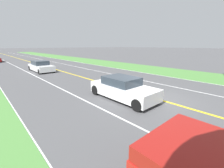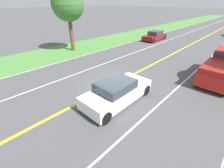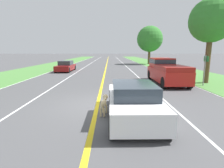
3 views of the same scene
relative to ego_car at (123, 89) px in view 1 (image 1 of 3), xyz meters
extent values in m
plane|color=#4C4C4F|center=(-1.51, 1.53, -0.65)|extent=(400.00, 400.00, 0.00)
cube|color=yellow|center=(-1.51, 1.53, -0.64)|extent=(0.18, 160.00, 0.01)
cube|color=white|center=(5.49, 1.53, -0.64)|extent=(0.14, 160.00, 0.01)
cube|color=white|center=(-8.51, 1.53, -0.64)|extent=(0.14, 160.00, 0.01)
cube|color=white|center=(1.99, 1.53, -0.64)|extent=(0.10, 160.00, 0.01)
cube|color=white|center=(-5.01, 1.53, -0.64)|extent=(0.10, 160.00, 0.01)
cube|color=#4C843D|center=(-11.51, 1.53, -0.63)|extent=(6.00, 160.00, 0.03)
cube|color=white|center=(0.00, 0.04, -0.12)|extent=(1.83, 4.42, 0.70)
cube|color=#2D3842|center=(0.00, -0.14, 0.48)|extent=(1.58, 2.12, 0.49)
cylinder|color=black|center=(0.83, 1.82, -0.32)|extent=(0.22, 0.65, 0.65)
cylinder|color=black|center=(0.83, -1.74, -0.32)|extent=(0.22, 0.65, 0.65)
cylinder|color=black|center=(-0.83, 1.82, -0.32)|extent=(0.22, 0.65, 0.65)
cylinder|color=black|center=(-0.83, -1.74, -0.32)|extent=(0.22, 0.65, 0.65)
ellipsoid|color=#D1B784|center=(-1.16, 0.22, -0.15)|extent=(0.32, 0.66, 0.26)
cylinder|color=#D1B784|center=(-1.05, 0.43, -0.47)|extent=(0.07, 0.07, 0.36)
cylinder|color=#D1B784|center=(-1.13, -0.01, -0.47)|extent=(0.07, 0.07, 0.36)
cylinder|color=#D1B784|center=(-1.19, 0.45, -0.47)|extent=(0.07, 0.07, 0.36)
cylinder|color=#D1B784|center=(-1.27, 0.02, -0.47)|extent=(0.07, 0.07, 0.36)
cylinder|color=#D1B784|center=(-1.11, 0.49, -0.05)|extent=(0.16, 0.20, 0.17)
sphere|color=#D1B784|center=(-1.09, 0.60, 0.01)|extent=(0.25, 0.25, 0.22)
ellipsoid|color=#331E14|center=(-1.06, 0.75, 0.00)|extent=(0.11, 0.12, 0.08)
cone|color=tan|center=(-1.04, 0.58, 0.09)|extent=(0.08, 0.08, 0.10)
cone|color=tan|center=(-1.15, 0.60, 0.09)|extent=(0.08, 0.08, 0.10)
cylinder|color=#D1B784|center=(-1.24, -0.19, -0.12)|extent=(0.09, 0.24, 0.24)
cylinder|color=black|center=(2.83, 5.23, -0.23)|extent=(0.22, 0.83, 0.83)
cube|color=white|center=(0.46, -14.11, -0.15)|extent=(1.86, 4.79, 0.66)
cube|color=#2D3842|center=(0.46, -14.30, 0.44)|extent=(1.60, 2.30, 0.53)
cylinder|color=black|center=(1.30, -12.11, -0.34)|extent=(0.22, 0.60, 0.60)
cylinder|color=black|center=(1.30, -16.12, -0.34)|extent=(0.22, 0.60, 0.60)
cylinder|color=black|center=(-0.39, -12.11, -0.34)|extent=(0.22, 0.60, 0.60)
cylinder|color=black|center=(-0.39, -16.12, -0.34)|extent=(0.22, 0.60, 0.60)
cylinder|color=black|center=(2.93, -30.21, -0.34)|extent=(0.22, 0.60, 0.60)
camera|label=1|loc=(6.48, 6.19, 2.61)|focal=24.00mm
camera|label=2|loc=(4.82, -5.55, 4.53)|focal=24.00mm
camera|label=3|loc=(-0.91, -6.58, 1.90)|focal=28.00mm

